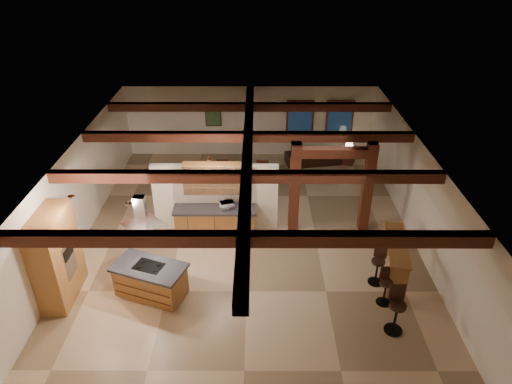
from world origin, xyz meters
TOP-DOWN VIEW (x-y plane):
  - ground at (0.00, 0.00)m, footprint 12.00×12.00m
  - room_walls at (0.00, 0.00)m, footprint 12.00×12.00m
  - ceiling_beams at (0.00, 0.00)m, footprint 10.00×12.00m
  - timber_posts at (2.50, 0.50)m, footprint 2.50×0.30m
  - partition_wall at (-1.00, 0.50)m, footprint 3.80×0.18m
  - pantry_cabinet at (-4.67, -2.60)m, footprint 0.67×1.60m
  - back_counter at (-1.00, 0.11)m, footprint 2.50×0.66m
  - upper_display_cabinet at (-1.00, 0.31)m, footprint 1.80×0.36m
  - range_hood at (-2.44, -2.56)m, footprint 1.10×1.10m
  - back_windows at (2.80, 5.93)m, footprint 2.70×0.07m
  - framed_art at (-1.50, 5.94)m, footprint 0.65×0.05m
  - recessed_cans at (-2.53, -1.93)m, footprint 3.16×2.46m
  - kitchen_island at (-2.44, -2.56)m, footprint 2.03×1.53m
  - dining_table at (-0.26, 2.45)m, footprint 1.78×1.17m
  - sofa at (2.52, 5.14)m, footprint 2.29×1.24m
  - microwave at (-0.63, 0.11)m, footprint 0.47×0.39m
  - bar_counter at (3.93, -1.84)m, footprint 0.83×2.11m
  - side_table at (3.93, 5.13)m, footprint 0.64×0.64m
  - table_lamp at (3.93, 5.13)m, footprint 0.31×0.31m
  - bar_stool_a at (3.47, -3.77)m, footprint 0.43×0.43m
  - bar_stool_b at (3.46, -2.85)m, footprint 0.36×0.36m
  - bar_stool_c at (3.44, -2.09)m, footprint 0.42×0.43m
  - dining_chairs at (-0.26, 2.45)m, footprint 1.88×1.88m

SIDE VIEW (x-z plane):
  - ground at x=0.00m, z-range 0.00..0.00m
  - dining_table at x=-0.26m, z-range 0.00..0.58m
  - side_table at x=3.93m, z-range 0.00..0.61m
  - sofa at x=2.52m, z-range 0.00..0.64m
  - kitchen_island at x=-2.44m, z-range 0.00..0.90m
  - back_counter at x=-1.00m, z-range 0.01..0.95m
  - bar_stool_b at x=3.46m, z-range 0.01..1.03m
  - bar_stool_c at x=3.44m, z-range 0.01..1.12m
  - dining_chairs at x=-0.26m, z-range 0.01..1.20m
  - bar_stool_a at x=3.47m, z-range 0.01..1.25m
  - bar_counter at x=3.93m, z-range 0.19..1.27m
  - table_lamp at x=3.93m, z-range 0.68..1.04m
  - microwave at x=-0.63m, z-range 0.94..1.16m
  - partition_wall at x=-1.00m, z-range 0.00..2.20m
  - pantry_cabinet at x=-4.67m, z-range 0.00..2.40m
  - back_windows at x=2.80m, z-range 0.65..2.35m
  - framed_art at x=-1.50m, z-range 1.27..2.12m
  - timber_posts at x=2.50m, z-range 0.31..3.21m
  - room_walls at x=0.00m, z-range -4.22..7.78m
  - range_hood at x=-2.44m, z-range 1.08..2.48m
  - upper_display_cabinet at x=-1.00m, z-range 1.37..2.33m
  - ceiling_beams at x=0.00m, z-range 2.62..2.90m
  - recessed_cans at x=-2.53m, z-range 2.85..2.89m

